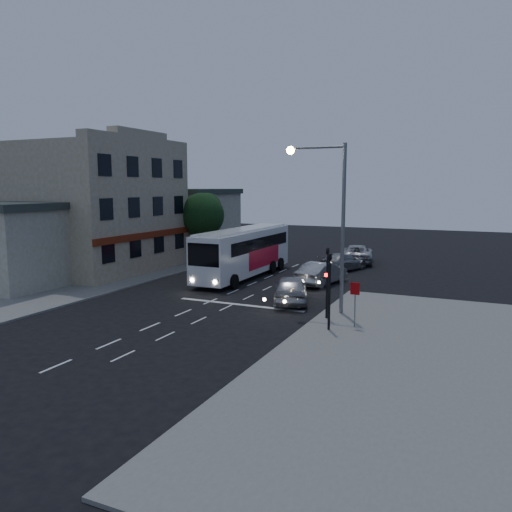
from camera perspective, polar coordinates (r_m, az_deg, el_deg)
The scene contains 17 objects.
ground at distance 28.65m, azimuth -7.24°, elevation -6.00°, with size 120.00×120.00×0.00m, color black.
sidewalk_near at distance 20.84m, azimuth 18.82°, elevation -11.60°, with size 12.00×24.00×0.12m, color slate.
sidewalk_far at distance 42.58m, azimuth -16.53°, elevation -1.59°, with size 12.00×50.00×0.12m, color slate.
road_markings at distance 30.85m, azimuth -1.96°, elevation -4.92°, with size 8.00×30.55×0.01m.
tour_bus at distance 37.82m, azimuth -1.39°, elevation 0.57°, with size 2.88×12.16×3.72m.
car_suv at distance 29.87m, azimuth 3.98°, elevation -3.75°, with size 1.96×4.87×1.66m, color #A5A5A8.
car_sedan_a at distance 35.51m, azimuth 7.52°, elevation -1.96°, with size 1.71×4.90×1.61m, color #A1A1A1.
car_sedan_b at distance 41.60m, azimuth 9.87°, elevation -0.67°, with size 2.02×4.97×1.44m, color gray.
car_sedan_c at distance 46.15m, azimuth 11.47°, elevation 0.26°, with size 2.72×5.90×1.64m, color #B3B3B3.
traffic_signal_main at distance 25.79m, azimuth 8.14°, elevation -2.09°, with size 0.25×0.35×4.10m.
traffic_signal_side at distance 23.73m, azimuth 8.41°, elevation -2.97°, with size 0.18×0.15×4.10m.
regulatory_sign at distance 24.57m, azimuth 11.25°, elevation -4.63°, with size 0.45×0.12×2.20m.
streetlight at distance 26.87m, azimuth 8.61°, elevation 5.42°, with size 3.32×0.44×9.00m.
main_building at distance 42.70m, azimuth -17.78°, elevation 5.28°, with size 10.12×12.00×11.00m.
low_building_south at distance 37.44m, azimuth -27.01°, elevation 1.14°, with size 7.40×5.40×5.70m.
low_building_north at distance 52.05m, azimuth -8.41°, elevation 4.04°, with size 9.40×9.40×6.50m.
street_tree at distance 44.98m, azimuth -6.20°, elevation 4.88°, with size 4.00×4.00×6.20m.
Camera 1 is at (14.69, -23.62, 6.90)m, focal length 35.00 mm.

